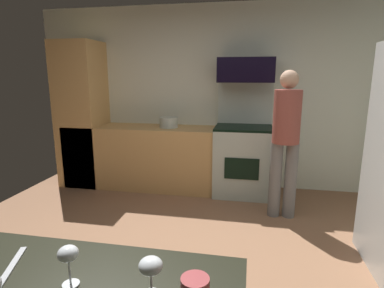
{
  "coord_description": "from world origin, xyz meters",
  "views": [
    {
      "loc": [
        0.58,
        -2.25,
        1.62
      ],
      "look_at": [
        0.09,
        0.3,
        1.05
      ],
      "focal_mm": 29.16,
      "sensor_mm": 36.0,
      "label": 1
    }
  ],
  "objects": [
    {
      "name": "wall_back",
      "position": [
        0.0,
        2.34,
        1.3
      ],
      "size": [
        5.2,
        0.12,
        2.6
      ],
      "primitive_type": "cube",
      "color": "silver",
      "rests_on": "ground"
    },
    {
      "name": "wine_glass_far",
      "position": [
        -0.03,
        -1.38,
        1.01
      ],
      "size": [
        0.07,
        0.07,
        0.15
      ],
      "color": "silver",
      "rests_on": "counter_island"
    },
    {
      "name": "lower_cabinet_run",
      "position": [
        -0.9,
        1.98,
        0.45
      ],
      "size": [
        2.4,
        0.6,
        0.9
      ],
      "primitive_type": "cube",
      "color": "tan",
      "rests_on": "ground"
    },
    {
      "name": "oven_range",
      "position": [
        0.48,
        1.97,
        0.52
      ],
      "size": [
        0.76,
        0.65,
        1.53
      ],
      "color": "#B6C4B8",
      "rests_on": "ground"
    },
    {
      "name": "wine_glass_mid",
      "position": [
        0.27,
        -1.38,
        1.0
      ],
      "size": [
        0.08,
        0.08,
        0.14
      ],
      "color": "silver",
      "rests_on": "counter_island"
    },
    {
      "name": "knife_paring",
      "position": [
        -0.31,
        -1.34,
        0.9
      ],
      "size": [
        0.12,
        0.27,
        0.01
      ],
      "primitive_type": "cube",
      "rotation": [
        0.0,
        0.0,
        5.08
      ],
      "color": "#B7BABF",
      "rests_on": "counter_island"
    },
    {
      "name": "cabinet_column",
      "position": [
        -1.9,
        1.98,
        1.05
      ],
      "size": [
        0.6,
        0.6,
        2.1
      ],
      "primitive_type": "cube",
      "color": "tan",
      "rests_on": "ground"
    },
    {
      "name": "ground_plane",
      "position": [
        0.0,
        0.0,
        -0.01
      ],
      "size": [
        5.2,
        4.8,
        0.02
      ],
      "primitive_type": "cube",
      "color": "#8C6246"
    },
    {
      "name": "person_cook",
      "position": [
        0.96,
        1.31,
        0.94
      ],
      "size": [
        0.31,
        0.3,
        1.68
      ],
      "color": "slate",
      "rests_on": "ground"
    },
    {
      "name": "microwave",
      "position": [
        0.48,
        2.06,
        1.69
      ],
      "size": [
        0.74,
        0.38,
        0.32
      ],
      "primitive_type": "cube",
      "color": "black",
      "rests_on": "oven_range"
    },
    {
      "name": "stock_pot",
      "position": [
        -0.57,
        1.98,
        0.97
      ],
      "size": [
        0.26,
        0.26,
        0.15
      ],
      "primitive_type": "cylinder",
      "color": "#B7C2B7",
      "rests_on": "lower_cabinet_run"
    }
  ]
}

